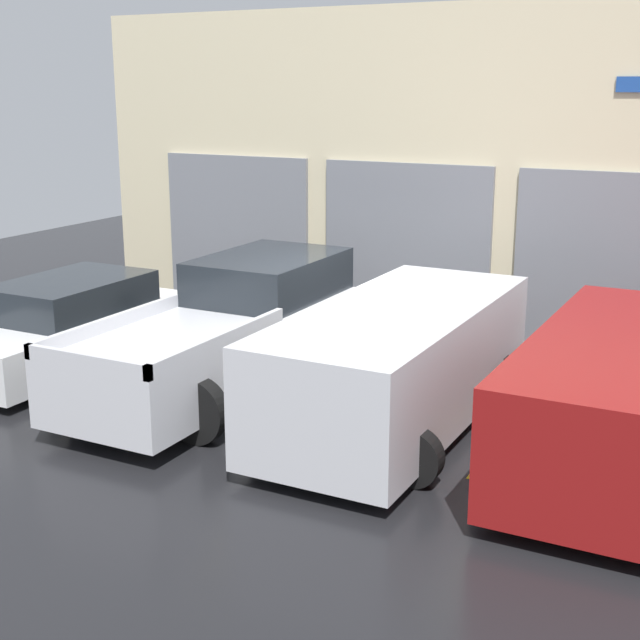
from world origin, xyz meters
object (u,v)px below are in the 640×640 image
at_px(sedan_white, 70,325).
at_px(sedan_side, 624,397).
at_px(van_right, 398,362).
at_px(pickup_truck, 229,332).

bearing_deg(sedan_white, sedan_side, -0.16).
xyz_separation_m(sedan_side, van_right, (-2.71, -0.00, 0.01)).
bearing_deg(pickup_truck, sedan_side, -3.13).
relative_size(sedan_white, sedan_side, 0.88).
bearing_deg(pickup_truck, sedan_white, -174.22).
bearing_deg(sedan_white, van_right, -0.24).
distance_m(sedan_white, sedan_side, 8.12).
height_order(sedan_side, van_right, van_right).
height_order(sedan_white, van_right, van_right).
xyz_separation_m(pickup_truck, van_right, (2.71, -0.30, 0.03)).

